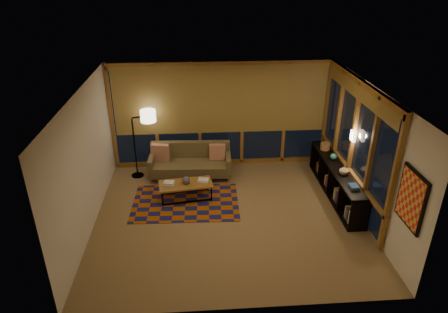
{
  "coord_description": "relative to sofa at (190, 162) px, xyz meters",
  "views": [
    {
      "loc": [
        -0.61,
        -6.95,
        4.79
      ],
      "look_at": [
        -0.08,
        0.23,
        1.28
      ],
      "focal_mm": 32.0,
      "sensor_mm": 36.0,
      "label": 1
    }
  ],
  "objects": [
    {
      "name": "vase",
      "position": [
        3.29,
        -1.45,
        0.42
      ],
      "size": [
        0.25,
        0.25,
        0.21
      ],
      "primitive_type": "imported",
      "rotation": [
        0.0,
        0.0,
        -0.3
      ],
      "color": "tan",
      "rests_on": "bookshelf"
    },
    {
      "name": "pillow_right",
      "position": [
        0.67,
        0.1,
        0.2
      ],
      "size": [
        0.4,
        0.16,
        0.39
      ],
      "primitive_type": null,
      "rotation": [
        0.0,
        0.0,
        -0.08
      ],
      "color": "#AF341B",
      "rests_on": "sofa"
    },
    {
      "name": "window_wall_right",
      "position": [
        3.48,
        -1.18,
        0.95
      ],
      "size": [
        0.16,
        3.7,
        2.6
      ],
      "primitive_type": null,
      "color": "#A5752A",
      "rests_on": "walls"
    },
    {
      "name": "teal_bowl",
      "position": [
        3.29,
        -0.73,
        0.39
      ],
      "size": [
        0.17,
        0.17,
        0.15
      ],
      "primitive_type": "sphere",
      "rotation": [
        0.0,
        0.0,
        -0.11
      ],
      "color": "teal",
      "rests_on": "bookshelf"
    },
    {
      "name": "basket",
      "position": [
        3.27,
        -0.18,
        0.4
      ],
      "size": [
        0.25,
        0.25,
        0.17
      ],
      "primitive_type": "cylinder",
      "rotation": [
        0.0,
        0.0,
        0.12
      ],
      "color": "#AF7645",
      "rests_on": "bookshelf"
    },
    {
      "name": "pillow_left",
      "position": [
        -0.72,
        0.15,
        0.22
      ],
      "size": [
        0.45,
        0.23,
        0.43
      ],
      "primitive_type": null,
      "rotation": [
        0.0,
        0.0,
        -0.22
      ],
      "color": "#AF341B",
      "rests_on": "sofa"
    },
    {
      "name": "ceramic_pot",
      "position": [
        -0.08,
        -1.03,
        0.08
      ],
      "size": [
        0.19,
        0.19,
        0.18
      ],
      "primitive_type": "sphere",
      "rotation": [
        0.0,
        0.0,
        -0.05
      ],
      "color": "black",
      "rests_on": "coffee_table"
    },
    {
      "name": "wall_art",
      "position": [
        3.51,
        -3.63,
        1.05
      ],
      "size": [
        0.06,
        0.74,
        0.94
      ],
      "primitive_type": null,
      "color": "red",
      "rests_on": "walls"
    },
    {
      "name": "area_rug",
      "position": [
        -0.11,
        -1.2,
        -0.39
      ],
      "size": [
        2.36,
        1.61,
        0.01
      ],
      "primitive_type": "cube",
      "rotation": [
        0.0,
        0.0,
        -0.03
      ],
      "color": "#A1470B",
      "rests_on": "floor"
    },
    {
      "name": "walls",
      "position": [
        0.8,
        -1.78,
        0.95
      ],
      "size": [
        5.51,
        5.01,
        2.7
      ],
      "color": "white",
      "rests_on": "floor"
    },
    {
      "name": "sofa",
      "position": [
        0.0,
        0.0,
        0.0
      ],
      "size": [
        1.99,
        0.88,
        0.8
      ],
      "primitive_type": null,
      "rotation": [
        0.0,
        0.0,
        -0.05
      ],
      "color": "brown",
      "rests_on": "floor"
    },
    {
      "name": "book_stack_a",
      "position": [
        -0.47,
        -1.06,
        0.02
      ],
      "size": [
        0.25,
        0.22,
        0.06
      ],
      "primitive_type": null,
      "rotation": [
        0.0,
        0.0,
        -0.21
      ],
      "color": "silver",
      "rests_on": "coffee_table"
    },
    {
      "name": "floor_lamp",
      "position": [
        -1.32,
        0.14,
        0.44
      ],
      "size": [
        0.64,
        0.52,
        1.68
      ],
      "primitive_type": null,
      "rotation": [
        0.0,
        0.0,
        0.3
      ],
      "color": "black",
      "rests_on": "floor"
    },
    {
      "name": "window_wall_back",
      "position": [
        0.8,
        0.65,
        0.95
      ],
      "size": [
        5.3,
        0.16,
        2.6
      ],
      "primitive_type": null,
      "color": "#A5752A",
      "rests_on": "walls"
    },
    {
      "name": "shelf_book_stack",
      "position": [
        3.29,
        -2.04,
        0.35
      ],
      "size": [
        0.23,
        0.28,
        0.07
      ],
      "primitive_type": null,
      "rotation": [
        0.0,
        0.0,
        -0.27
      ],
      "color": "silver",
      "rests_on": "bookshelf"
    },
    {
      "name": "coffee_table",
      "position": [
        -0.1,
        -1.03,
        -0.21
      ],
      "size": [
        1.23,
        0.68,
        0.39
      ],
      "primitive_type": null,
      "rotation": [
        0.0,
        0.0,
        0.13
      ],
      "color": "#A5752A",
      "rests_on": "floor"
    },
    {
      "name": "bookshelf",
      "position": [
        3.29,
        -1.09,
        -0.04
      ],
      "size": [
        0.4,
        2.84,
        0.71
      ],
      "primitive_type": null,
      "color": "black",
      "rests_on": "floor"
    },
    {
      "name": "floor",
      "position": [
        0.8,
        -1.78,
        -0.4
      ],
      "size": [
        5.5,
        5.0,
        0.01
      ],
      "primitive_type": "cube",
      "color": "#A27E50",
      "rests_on": "ground"
    },
    {
      "name": "wall_sconce",
      "position": [
        3.42,
        -1.33,
        1.15
      ],
      "size": [
        0.12,
        0.18,
        0.22
      ],
      "primitive_type": null,
      "color": "#FFE6C6",
      "rests_on": "walls"
    },
    {
      "name": "book_stack_b",
      "position": [
        0.29,
        -0.94,
        0.01
      ],
      "size": [
        0.27,
        0.23,
        0.05
      ],
      "primitive_type": null,
      "rotation": [
        0.0,
        0.0,
        -0.19
      ],
      "color": "silver",
      "rests_on": "coffee_table"
    },
    {
      "name": "ceiling",
      "position": [
        0.8,
        -1.78,
        2.3
      ],
      "size": [
        5.5,
        5.0,
        0.01
      ],
      "primitive_type": "cube",
      "color": "#F0DFC4",
      "rests_on": "walls"
    }
  ]
}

